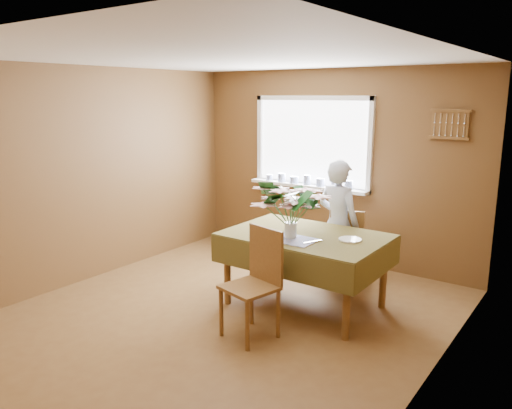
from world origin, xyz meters
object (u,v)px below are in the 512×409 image
Objects in this scene: dining_table at (305,243)px; chair_far at (348,243)px; chair_near at (257,278)px; seated_woman at (338,224)px; flower_bouquet at (291,203)px.

chair_far reaches higher than dining_table.
chair_far is 1.65m from chair_near.
seated_woman is 1.02m from flower_bouquet.
seated_woman is (-0.08, -0.11, 0.24)m from chair_far.
chair_near is at bearing -92.50° from dining_table.
flower_bouquet is (-0.02, 0.61, 0.59)m from chair_near.
dining_table is 1.09× the size of seated_woman.
chair_near is at bearing 70.51° from chair_far.
dining_table is at bearing 99.33° from seated_woman.
flower_bouquet is at bearing -105.74° from dining_table.
flower_bouquet reaches higher than chair_near.
flower_bouquet is at bearing 95.91° from seated_woman.
chair_far is 0.90× the size of chair_near.
dining_table is 2.54× the size of flower_bouquet.
chair_far is at bearing 82.69° from flower_bouquet.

